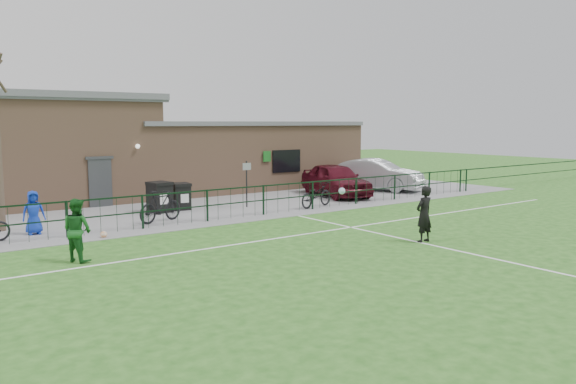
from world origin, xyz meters
TOP-DOWN VIEW (x-y plane):
  - ground at (0.00, 0.00)m, footprint 90.00×90.00m
  - paving_strip at (0.00, 13.50)m, footprint 34.00×13.00m
  - pitch_line_touch at (0.00, 7.80)m, footprint 28.00×0.10m
  - pitch_line_mid at (0.00, 4.00)m, footprint 28.00×0.10m
  - pitch_line_perp at (2.00, 0.00)m, footprint 0.10×16.00m
  - perimeter_fence at (0.00, 8.00)m, footprint 28.00×0.10m
  - wheelie_bin_left at (-2.05, 11.03)m, footprint 0.87×0.96m
  - wheelie_bin_right at (-1.07, 11.15)m, footprint 0.77×0.85m
  - sign_post at (1.54, 10.10)m, footprint 0.07×0.07m
  - car_maroon at (7.09, 10.63)m, footprint 2.91×5.08m
  - car_silver at (10.47, 11.23)m, footprint 3.59×5.38m
  - bicycle_d at (-2.98, 8.84)m, footprint 2.03×1.14m
  - bicycle_e at (3.95, 8.32)m, footprint 2.16×1.21m
  - spectator_child at (-7.24, 9.19)m, footprint 0.72×0.49m
  - goalkeeper_kick at (2.13, 0.95)m, footprint 1.61×2.80m
  - outfield_player at (-7.11, 4.73)m, footprint 0.94×1.02m
  - ball_ground at (-5.58, 7.33)m, footprint 0.22×0.22m
  - clubhouse at (-0.88, 16.50)m, footprint 24.25×5.40m

SIDE VIEW (x-z plane):
  - ground at x=0.00m, z-range 0.00..0.00m
  - pitch_line_touch at x=0.00m, z-range 0.00..0.01m
  - pitch_line_mid at x=0.00m, z-range 0.00..0.01m
  - pitch_line_perp at x=2.00m, z-range 0.00..0.01m
  - paving_strip at x=0.00m, z-range 0.00..0.02m
  - ball_ground at x=-5.58m, z-range 0.00..0.22m
  - wheelie_bin_right at x=-1.07m, z-range 0.02..1.05m
  - bicycle_e at x=3.95m, z-range 0.02..1.09m
  - wheelie_bin_left at x=-2.05m, z-range 0.02..1.17m
  - perimeter_fence at x=0.00m, z-range 0.00..1.20m
  - bicycle_d at x=-2.98m, z-range 0.02..1.19m
  - spectator_child at x=-7.24m, z-range 0.02..1.46m
  - car_maroon at x=7.09m, z-range 0.02..1.65m
  - outfield_player at x=-7.11m, z-range 0.00..1.68m
  - car_silver at x=10.47m, z-range 0.02..1.70m
  - goalkeeper_kick at x=2.13m, z-range 0.01..1.75m
  - sign_post at x=1.54m, z-range 0.02..2.02m
  - clubhouse at x=-0.88m, z-range -0.26..4.70m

